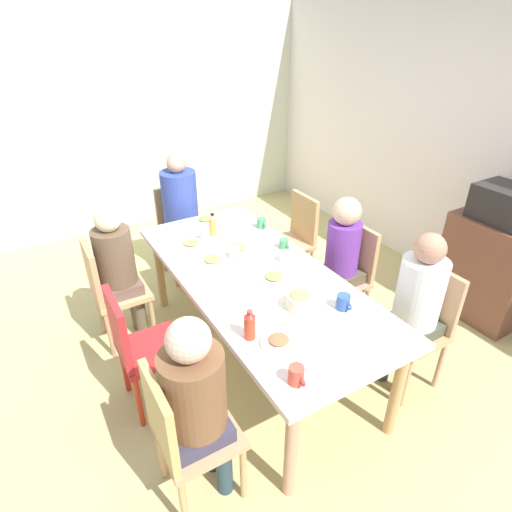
% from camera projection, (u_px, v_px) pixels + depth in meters
% --- Properties ---
extents(ground_plane, '(6.98, 6.98, 0.00)m').
position_uv_depth(ground_plane, '(256.00, 356.00, 3.29)').
color(ground_plane, tan).
extents(wall_back, '(6.05, 0.12, 2.60)m').
position_uv_depth(wall_back, '(482.00, 151.00, 3.66)').
color(wall_back, silver).
rests_on(wall_back, ground_plane).
extents(wall_left, '(0.12, 4.72, 2.60)m').
position_uv_depth(wall_left, '(127.00, 118.00, 4.86)').
color(wall_left, silver).
rests_on(wall_left, ground_plane).
extents(dining_table, '(2.24, 0.98, 0.76)m').
position_uv_depth(dining_table, '(256.00, 283.00, 2.95)').
color(dining_table, silver).
rests_on(dining_table, ground_plane).
extents(chair_0, '(0.40, 0.40, 0.90)m').
position_uv_depth(chair_0, '(347.00, 272.00, 3.42)').
color(chair_0, tan).
rests_on(chair_0, ground_plane).
extents(person_0, '(0.30, 0.30, 1.18)m').
position_uv_depth(person_0, '(341.00, 254.00, 3.28)').
color(person_0, '#4F5237').
rests_on(person_0, ground_plane).
extents(chair_1, '(0.40, 0.40, 0.90)m').
position_uv_depth(chair_1, '(180.00, 226.00, 4.16)').
color(chair_1, tan).
rests_on(chair_1, ground_plane).
extents(person_1, '(0.33, 0.33, 1.27)m').
position_uv_depth(person_1, '(181.00, 206.00, 3.97)').
color(person_1, '#483B4B').
rests_on(person_1, ground_plane).
extents(chair_2, '(0.40, 0.40, 0.90)m').
position_uv_depth(chair_2, '(110.00, 288.00, 3.21)').
color(chair_2, tan).
rests_on(chair_2, ground_plane).
extents(person_2, '(0.30, 0.30, 1.17)m').
position_uv_depth(person_2, '(118.00, 264.00, 3.16)').
color(person_2, brown).
rests_on(person_2, ground_plane).
extents(chair_3, '(0.40, 0.40, 0.90)m').
position_uv_depth(chair_3, '(183.00, 432.00, 2.10)').
color(chair_3, tan).
rests_on(chair_3, ground_plane).
extents(person_3, '(0.32, 0.32, 1.19)m').
position_uv_depth(person_3, '(196.00, 396.00, 2.03)').
color(person_3, '#292E43').
rests_on(person_3, ground_plane).
extents(chair_4, '(0.40, 0.40, 0.90)m').
position_uv_depth(chair_4, '(420.00, 321.00, 2.86)').
color(chair_4, tan).
rests_on(chair_4, ground_plane).
extents(person_4, '(0.30, 0.30, 1.20)m').
position_uv_depth(person_4, '(417.00, 301.00, 2.72)').
color(person_4, '#393740').
rests_on(person_4, ground_plane).
extents(chair_5, '(0.40, 0.40, 0.90)m').
position_uv_depth(chair_5, '(295.00, 236.00, 3.98)').
color(chair_5, tan).
rests_on(chair_5, ground_plane).
extents(chair_6, '(0.40, 0.40, 0.90)m').
position_uv_depth(chair_6, '(139.00, 345.00, 2.65)').
color(chair_6, red).
rests_on(chair_6, ground_plane).
extents(plate_0, '(0.21, 0.21, 0.04)m').
position_uv_depth(plate_0, '(279.00, 341.00, 2.29)').
color(plate_0, white).
rests_on(plate_0, dining_table).
extents(plate_1, '(0.23, 0.23, 0.04)m').
position_uv_depth(plate_1, '(239.00, 248.00, 3.22)').
color(plate_1, white).
rests_on(plate_1, dining_table).
extents(plate_2, '(0.23, 0.23, 0.04)m').
position_uv_depth(plate_2, '(192.00, 244.00, 3.28)').
color(plate_2, silver).
rests_on(plate_2, dining_table).
extents(plate_3, '(0.21, 0.21, 0.04)m').
position_uv_depth(plate_3, '(205.00, 220.00, 3.66)').
color(plate_3, silver).
rests_on(plate_3, dining_table).
extents(plate_4, '(0.23, 0.23, 0.04)m').
position_uv_depth(plate_4, '(213.00, 261.00, 3.05)').
color(plate_4, white).
rests_on(plate_4, dining_table).
extents(plate_5, '(0.23, 0.23, 0.04)m').
position_uv_depth(plate_5, '(274.00, 278.00, 2.85)').
color(plate_5, white).
rests_on(plate_5, dining_table).
extents(bowl_0, '(0.17, 0.17, 0.12)m').
position_uv_depth(bowl_0, '(300.00, 300.00, 2.55)').
color(bowl_0, beige).
rests_on(bowl_0, dining_table).
extents(cup_0, '(0.11, 0.08, 0.09)m').
position_uv_depth(cup_0, '(262.00, 223.00, 3.54)').
color(cup_0, '#43915F').
rests_on(cup_0, dining_table).
extents(cup_1, '(0.12, 0.08, 0.10)m').
position_uv_depth(cup_1, '(343.00, 302.00, 2.55)').
color(cup_1, '#2F529D').
rests_on(cup_1, dining_table).
extents(cup_2, '(0.11, 0.07, 0.08)m').
position_uv_depth(cup_2, '(284.00, 244.00, 3.23)').
color(cup_2, '#45945D').
rests_on(cup_2, dining_table).
extents(cup_3, '(0.12, 0.08, 0.10)m').
position_uv_depth(cup_3, '(235.00, 253.00, 3.08)').
color(cup_3, white).
rests_on(cup_3, dining_table).
extents(cup_4, '(0.12, 0.08, 0.10)m').
position_uv_depth(cup_4, '(205.00, 235.00, 3.34)').
color(cup_4, white).
rests_on(cup_4, dining_table).
extents(cup_5, '(0.11, 0.08, 0.10)m').
position_uv_depth(cup_5, '(296.00, 375.00, 2.03)').
color(cup_5, '#CE4939').
rests_on(cup_5, dining_table).
extents(cup_6, '(0.13, 0.09, 0.08)m').
position_uv_depth(cup_6, '(286.00, 257.00, 3.05)').
color(cup_6, white).
rests_on(cup_6, dining_table).
extents(bottle_0, '(0.06, 0.06, 0.19)m').
position_uv_depth(bottle_0, '(213.00, 225.00, 3.40)').
color(bottle_0, gold).
rests_on(bottle_0, dining_table).
extents(bottle_1, '(0.07, 0.07, 0.19)m').
position_uv_depth(bottle_1, '(250.00, 325.00, 2.30)').
color(bottle_1, red).
rests_on(bottle_1, dining_table).
extents(side_cabinet, '(0.70, 0.44, 0.90)m').
position_uv_depth(side_cabinet, '(487.00, 269.00, 3.57)').
color(side_cabinet, brown).
rests_on(side_cabinet, ground_plane).
extents(microwave, '(0.48, 0.36, 0.28)m').
position_uv_depth(microwave, '(508.00, 205.00, 3.28)').
color(microwave, black).
rests_on(microwave, side_cabinet).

